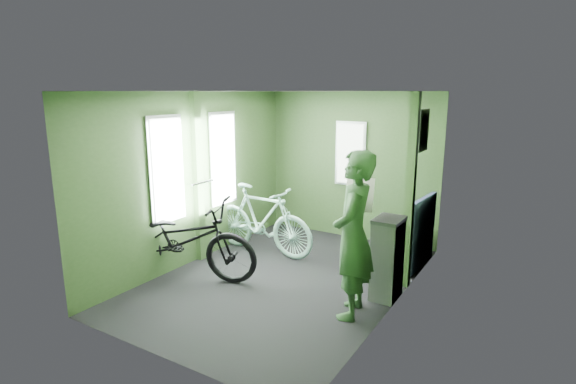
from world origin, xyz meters
name	(u,v)px	position (x,y,z in m)	size (l,w,h in m)	color
room	(283,165)	(-0.04, 0.04, 1.44)	(4.00, 4.02, 2.31)	black
bicycle_black	(185,278)	(-1.09, -0.62, 0.00)	(0.68, 1.94, 1.02)	black
bicycle_mint	(262,253)	(-0.76, 0.63, 0.00)	(0.48, 1.69, 1.01)	#9BD8C6
passenger	(353,235)	(1.08, -0.39, 0.87)	(0.54, 0.75, 1.74)	#2E522D
waste_box	(387,258)	(1.26, 0.17, 0.47)	(0.28, 0.39, 0.94)	slate
bench_seat	(406,244)	(1.15, 1.30, 0.28)	(0.56, 0.93, 0.95)	navy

